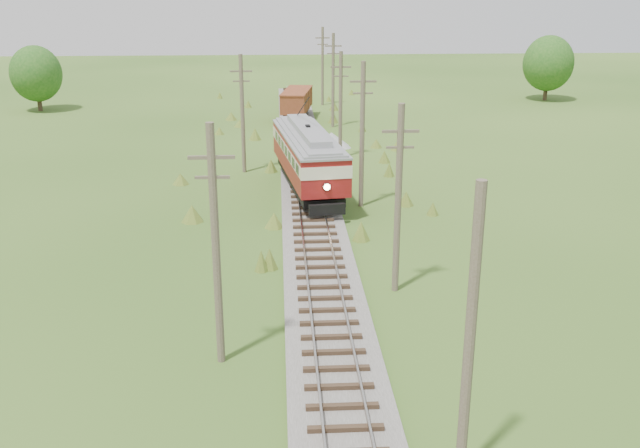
{
  "coord_description": "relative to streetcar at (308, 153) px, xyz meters",
  "views": [
    {
      "loc": [
        -1.9,
        -11.76,
        13.45
      ],
      "look_at": [
        0.0,
        20.56,
        2.42
      ],
      "focal_mm": 40.0,
      "sensor_mm": 36.0,
      "label": 1
    }
  ],
  "objects": [
    {
      "name": "railbed_main",
      "position": [
        -0.0,
        0.02,
        -2.56
      ],
      "size": [
        3.6,
        96.0,
        0.57
      ],
      "color": "#605B54",
      "rests_on": "ground"
    },
    {
      "name": "gondola",
      "position": [
        -0.0,
        26.85,
        -0.84
      ],
      "size": [
        3.59,
        7.82,
        2.5
      ],
      "rotation": [
        0.0,
        0.0,
        -0.16
      ],
      "color": "black",
      "rests_on": "ground"
    },
    {
      "name": "utility_pole_r_4",
      "position": [
        3.0,
        10.02,
        1.57
      ],
      "size": [
        1.6,
        0.3,
        8.4
      ],
      "color": "brown",
      "rests_on": "ground"
    },
    {
      "name": "utility_pole_r_6",
      "position": [
        3.2,
        36.02,
        1.72
      ],
      "size": [
        1.6,
        0.3,
        8.7
      ],
      "color": "brown",
      "rests_on": "ground"
    },
    {
      "name": "streetcar",
      "position": [
        0.0,
        0.0,
        0.0
      ],
      "size": [
        4.64,
        13.22,
        5.99
      ],
      "rotation": [
        0.0,
        0.0,
        0.13
      ],
      "color": "black",
      "rests_on": "ground"
    },
    {
      "name": "utility_pole_r_1",
      "position": [
        3.1,
        -28.98,
        1.65
      ],
      "size": [
        0.3,
        0.3,
        8.8
      ],
      "color": "brown",
      "rests_on": "ground"
    },
    {
      "name": "utility_pole_l_b",
      "position": [
        -4.5,
        6.02,
        1.67
      ],
      "size": [
        1.6,
        0.3,
        8.6
      ],
      "color": "brown",
      "rests_on": "ground"
    },
    {
      "name": "utility_pole_r_2",
      "position": [
        3.3,
        -15.98,
        1.67
      ],
      "size": [
        1.6,
        0.3,
        8.6
      ],
      "color": "brown",
      "rests_on": "ground"
    },
    {
      "name": "utility_pole_r_5",
      "position": [
        3.4,
        23.02,
        1.82
      ],
      "size": [
        1.6,
        0.3,
        8.9
      ],
      "color": "brown",
      "rests_on": "ground"
    },
    {
      "name": "gravel_pile",
      "position": [
        2.77,
        14.55,
        -2.22
      ],
      "size": [
        3.14,
        3.33,
        1.14
      ],
      "color": "gray",
      "rests_on": "ground"
    },
    {
      "name": "tree_mid_a",
      "position": [
        -28.0,
        34.02,
        1.27
      ],
      "size": [
        5.46,
        5.46,
        7.03
      ],
      "color": "#38281C",
      "rests_on": "ground"
    },
    {
      "name": "tree_mid_b",
      "position": [
        30.0,
        38.02,
        1.58
      ],
      "size": [
        5.88,
        5.88,
        7.57
      ],
      "color": "#38281C",
      "rests_on": "ground"
    },
    {
      "name": "utility_pole_l_a",
      "position": [
        -4.2,
        -21.98,
        1.88
      ],
      "size": [
        1.6,
        0.3,
        9.0
      ],
      "color": "brown",
      "rests_on": "ground"
    },
    {
      "name": "utility_pole_r_3",
      "position": [
        3.2,
        -2.98,
        1.88
      ],
      "size": [
        1.6,
        0.3,
        9.0
      ],
      "color": "brown",
      "rests_on": "ground"
    }
  ]
}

